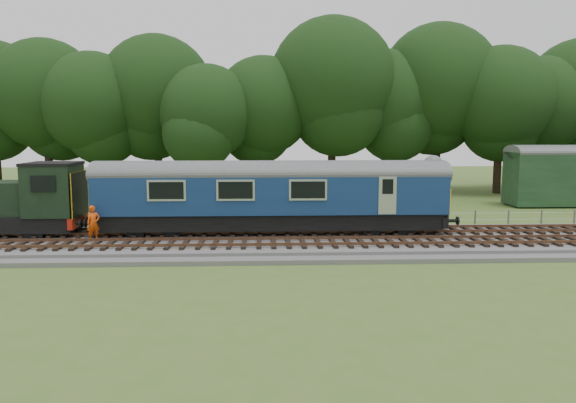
{
  "coord_description": "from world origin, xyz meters",
  "views": [
    {
      "loc": [
        -0.47,
        -27.71,
        5.73
      ],
      "look_at": [
        0.79,
        1.4,
        2.0
      ],
      "focal_mm": 35.0,
      "sensor_mm": 36.0,
      "label": 1
    }
  ],
  "objects": [
    {
      "name": "worker",
      "position": [
        -8.75,
        -0.49,
        1.22
      ],
      "size": [
        0.76,
        0.71,
        1.75
      ],
      "primitive_type": "imported",
      "rotation": [
        0.0,
        0.0,
        0.63
      ],
      "color": "#DF470B",
      "rests_on": "ballast"
    },
    {
      "name": "ground",
      "position": [
        0.0,
        0.0,
        0.0
      ],
      "size": [
        120.0,
        120.0,
        0.0
      ],
      "primitive_type": "plane",
      "color": "#466826",
      "rests_on": "ground"
    },
    {
      "name": "tree_line",
      "position": [
        0.0,
        22.0,
        0.0
      ],
      "size": [
        70.0,
        8.0,
        18.0
      ],
      "primitive_type": null,
      "color": "black",
      "rests_on": "ground"
    },
    {
      "name": "track_north",
      "position": [
        0.0,
        1.4,
        0.42
      ],
      "size": [
        67.2,
        2.4,
        0.21
      ],
      "color": "black",
      "rests_on": "ballast"
    },
    {
      "name": "shunter_loco",
      "position": [
        -13.99,
        1.4,
        1.97
      ],
      "size": [
        8.92,
        2.6,
        3.38
      ],
      "color": "black",
      "rests_on": "ground"
    },
    {
      "name": "dmu_railcar",
      "position": [
        -0.06,
        1.4,
        2.61
      ],
      "size": [
        18.05,
        2.86,
        3.88
      ],
      "color": "black",
      "rests_on": "ground"
    },
    {
      "name": "fence",
      "position": [
        0.0,
        4.5,
        0.0
      ],
      "size": [
        64.0,
        0.12,
        1.0
      ],
      "primitive_type": null,
      "color": "#6B6054",
      "rests_on": "ground"
    },
    {
      "name": "ballast",
      "position": [
        0.0,
        0.0,
        0.17
      ],
      "size": [
        70.0,
        7.0,
        0.35
      ],
      "primitive_type": "cube",
      "color": "#4C4C4F",
      "rests_on": "ground"
    },
    {
      "name": "track_south",
      "position": [
        0.0,
        -1.6,
        0.42
      ],
      "size": [
        67.2,
        2.4,
        0.21
      ],
      "color": "black",
      "rests_on": "ballast"
    }
  ]
}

